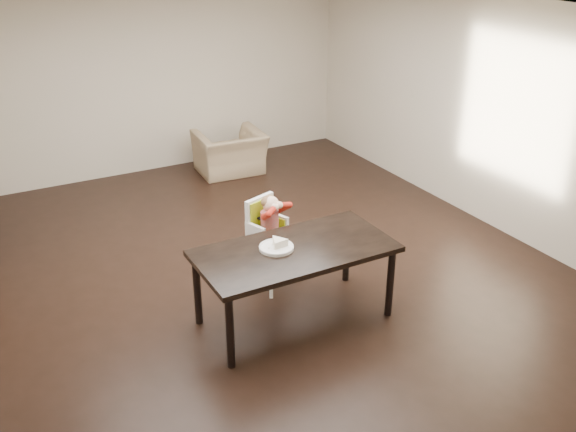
% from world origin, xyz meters
% --- Properties ---
extents(ground, '(7.00, 7.00, 0.00)m').
position_xyz_m(ground, '(0.00, 0.00, 0.00)').
color(ground, black).
rests_on(ground, ground).
extents(room_walls, '(6.02, 7.02, 2.71)m').
position_xyz_m(room_walls, '(0.00, 0.00, 1.86)').
color(room_walls, beige).
rests_on(room_walls, ground).
extents(dining_table, '(1.80, 0.90, 0.75)m').
position_xyz_m(dining_table, '(-0.12, -0.99, 0.67)').
color(dining_table, black).
rests_on(dining_table, ground).
extents(high_chair, '(0.51, 0.51, 0.97)m').
position_xyz_m(high_chair, '(-0.01, -0.25, 0.68)').
color(high_chair, white).
rests_on(high_chair, ground).
extents(plate, '(0.40, 0.40, 0.09)m').
position_xyz_m(plate, '(-0.26, -0.92, 0.78)').
color(plate, white).
rests_on(plate, dining_table).
extents(armchair, '(0.99, 0.67, 0.83)m').
position_xyz_m(armchair, '(0.90, 2.80, 0.41)').
color(armchair, '#978060').
rests_on(armchair, ground).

